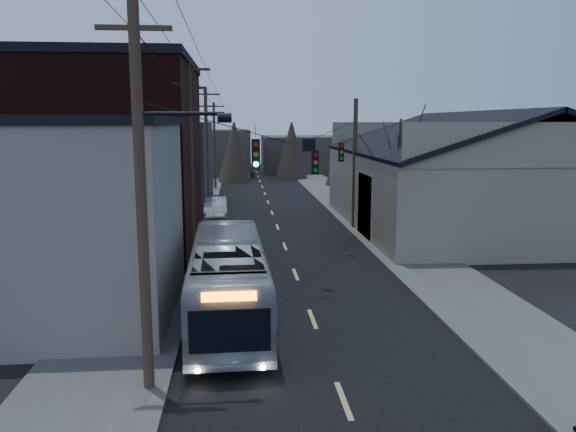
% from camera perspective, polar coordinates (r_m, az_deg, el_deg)
% --- Properties ---
extents(road_surface, '(9.00, 110.00, 0.02)m').
position_cam_1_polar(road_surface, '(41.76, -1.46, -0.12)').
color(road_surface, black).
rests_on(road_surface, ground).
extents(sidewalk_left, '(4.00, 110.00, 0.12)m').
position_cam_1_polar(sidewalk_left, '(41.86, -10.38, -0.18)').
color(sidewalk_left, '#474744').
rests_on(sidewalk_left, ground).
extents(sidewalk_right, '(4.00, 110.00, 0.12)m').
position_cam_1_polar(sidewalk_right, '(42.65, 7.29, 0.08)').
color(sidewalk_right, '#474744').
rests_on(sidewalk_right, ground).
extents(building_clapboard, '(8.00, 8.00, 7.00)m').
position_cam_1_polar(building_clapboard, '(21.38, -22.47, -0.62)').
color(building_clapboard, gray).
rests_on(building_clapboard, ground).
extents(building_brick, '(10.00, 12.00, 10.00)m').
position_cam_1_polar(building_brick, '(32.03, -18.55, 5.45)').
color(building_brick, black).
rests_on(building_brick, ground).
extents(building_left_far, '(9.00, 14.00, 7.00)m').
position_cam_1_polar(building_left_far, '(47.73, -13.45, 5.05)').
color(building_left_far, '#322E28').
rests_on(building_left_far, ground).
extents(warehouse, '(16.16, 20.60, 7.73)m').
position_cam_1_polar(warehouse, '(39.55, 18.18, 2.80)').
color(warehouse, gray).
rests_on(warehouse, ground).
extents(building_far_left, '(10.00, 12.00, 6.00)m').
position_cam_1_polar(building_far_left, '(76.27, -7.69, 6.43)').
color(building_far_left, '#322E28').
rests_on(building_far_left, ground).
extents(building_far_right, '(12.00, 14.00, 5.00)m').
position_cam_1_polar(building_far_right, '(81.78, 1.67, 6.36)').
color(building_far_right, '#322E28').
rests_on(building_far_right, ground).
extents(bare_tree, '(0.40, 0.40, 7.20)m').
position_cam_1_polar(bare_tree, '(32.57, 11.16, 3.35)').
color(bare_tree, black).
rests_on(bare_tree, ground).
extents(utility_lines, '(11.24, 45.28, 10.50)m').
position_cam_1_polar(utility_lines, '(35.30, -5.97, 6.15)').
color(utility_lines, '#382B1E').
rests_on(utility_lines, ground).
extents(bus, '(2.78, 10.79, 2.99)m').
position_cam_1_polar(bus, '(20.26, -6.10, -6.29)').
color(bus, '#9EA4AA').
rests_on(bus, ground).
extents(parked_car, '(1.87, 4.77, 1.55)m').
position_cam_1_polar(parked_car, '(41.29, -7.41, 0.77)').
color(parked_car, '#9A9BA1').
rests_on(parked_car, ground).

